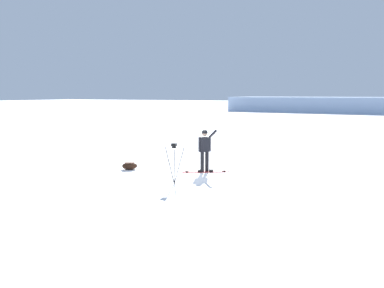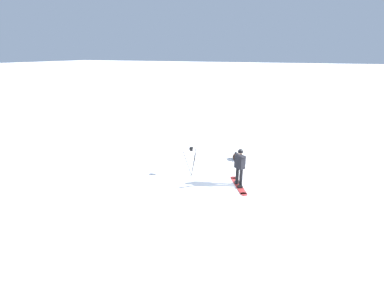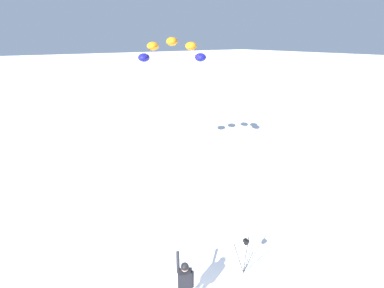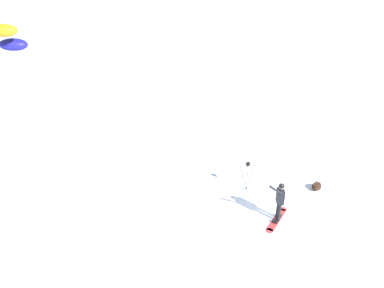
% 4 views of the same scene
% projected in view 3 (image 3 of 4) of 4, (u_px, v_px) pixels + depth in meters
% --- Properties ---
extents(snowboarder, '(0.48, 0.75, 1.66)m').
position_uv_depth(snowboarder, '(185.00, 281.00, 7.33)').
color(snowboarder, black).
rests_on(snowboarder, ground_plane).
extents(traction_kite, '(3.70, 2.78, 1.25)m').
position_uv_depth(traction_kite, '(172.00, 50.00, 14.26)').
color(traction_kite, navy).
extents(camera_tripod, '(0.66, 0.61, 1.37)m').
position_uv_depth(camera_tripod, '(245.00, 250.00, 8.43)').
color(camera_tripod, '#262628').
rests_on(camera_tripod, ground_plane).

